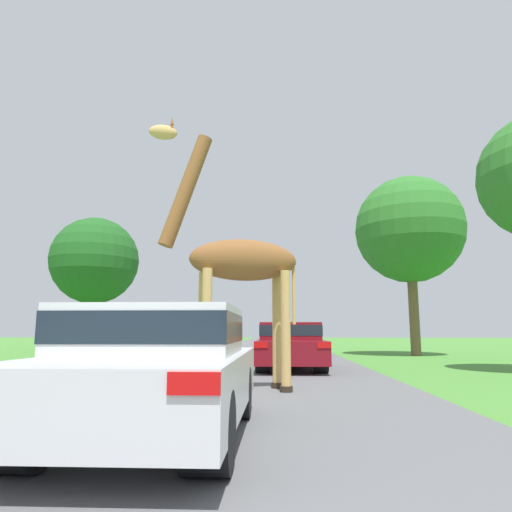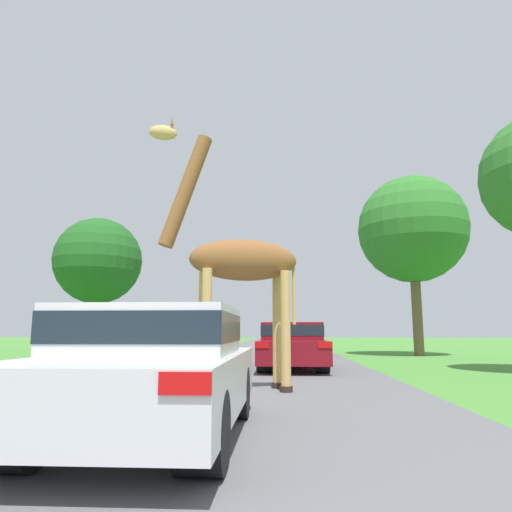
{
  "view_description": "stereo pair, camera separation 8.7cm",
  "coord_description": "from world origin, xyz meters",
  "px_view_note": "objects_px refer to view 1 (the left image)",
  "views": [
    {
      "loc": [
        0.61,
        0.41,
        1.14
      ],
      "look_at": [
        0.18,
        9.39,
        2.62
      ],
      "focal_mm": 32.0,
      "sensor_mm": 36.0,
      "label": 1
    },
    {
      "loc": [
        0.69,
        0.42,
        1.14
      ],
      "look_at": [
        0.18,
        9.39,
        2.62
      ],
      "focal_mm": 32.0,
      "sensor_mm": 36.0,
      "label": 2
    }
  ],
  "objects_px": {
    "car_lead_maroon": "(155,367)",
    "car_queue_right": "(290,344)",
    "giraffe_near_road": "(236,263)",
    "tree_centre_back": "(95,261)",
    "car_queue_left": "(290,340)",
    "tree_left_edge": "(409,230)"
  },
  "relations": [
    {
      "from": "car_lead_maroon",
      "to": "car_queue_right",
      "type": "xyz_separation_m",
      "value": [
        1.71,
        9.14,
        -0.02
      ]
    },
    {
      "from": "giraffe_near_road",
      "to": "car_lead_maroon",
      "type": "xyz_separation_m",
      "value": [
        -0.51,
        -3.91,
        -1.72
      ]
    },
    {
      "from": "car_lead_maroon",
      "to": "tree_centre_back",
      "type": "bearing_deg",
      "value": 114.13
    },
    {
      "from": "car_queue_right",
      "to": "tree_centre_back",
      "type": "relative_size",
      "value": 0.58
    },
    {
      "from": "car_queue_left",
      "to": "car_lead_maroon",
      "type": "bearing_deg",
      "value": -96.37
    },
    {
      "from": "car_queue_right",
      "to": "car_queue_left",
      "type": "relative_size",
      "value": 0.99
    },
    {
      "from": "giraffe_near_road",
      "to": "car_queue_right",
      "type": "bearing_deg",
      "value": -28.85
    },
    {
      "from": "car_queue_right",
      "to": "tree_centre_back",
      "type": "xyz_separation_m",
      "value": [
        -11.14,
        11.91,
        4.47
      ]
    },
    {
      "from": "car_queue_right",
      "to": "car_lead_maroon",
      "type": "bearing_deg",
      "value": -100.57
    },
    {
      "from": "car_queue_left",
      "to": "tree_left_edge",
      "type": "xyz_separation_m",
      "value": [
        5.8,
        -0.47,
        5.25
      ]
    },
    {
      "from": "giraffe_near_road",
      "to": "tree_left_edge",
      "type": "distance_m",
      "value": 15.18
    },
    {
      "from": "tree_left_edge",
      "to": "car_lead_maroon",
      "type": "bearing_deg",
      "value": -114.68
    },
    {
      "from": "giraffe_near_road",
      "to": "tree_left_edge",
      "type": "height_order",
      "value": "tree_left_edge"
    },
    {
      "from": "car_queue_right",
      "to": "tree_centre_back",
      "type": "distance_m",
      "value": 16.9
    },
    {
      "from": "tree_left_edge",
      "to": "car_queue_right",
      "type": "bearing_deg",
      "value": -128.14
    },
    {
      "from": "giraffe_near_road",
      "to": "tree_centre_back",
      "type": "distance_m",
      "value": 20.0
    },
    {
      "from": "car_lead_maroon",
      "to": "tree_left_edge",
      "type": "distance_m",
      "value": 19.21
    },
    {
      "from": "giraffe_near_road",
      "to": "tree_centre_back",
      "type": "bearing_deg",
      "value": 14.11
    },
    {
      "from": "car_lead_maroon",
      "to": "car_queue_left",
      "type": "xyz_separation_m",
      "value": [
        1.93,
        17.28,
        -0.04
      ]
    },
    {
      "from": "giraffe_near_road",
      "to": "car_queue_left",
      "type": "height_order",
      "value": "giraffe_near_road"
    },
    {
      "from": "car_queue_left",
      "to": "tree_left_edge",
      "type": "height_order",
      "value": "tree_left_edge"
    },
    {
      "from": "car_queue_right",
      "to": "car_queue_left",
      "type": "height_order",
      "value": "car_queue_right"
    }
  ]
}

